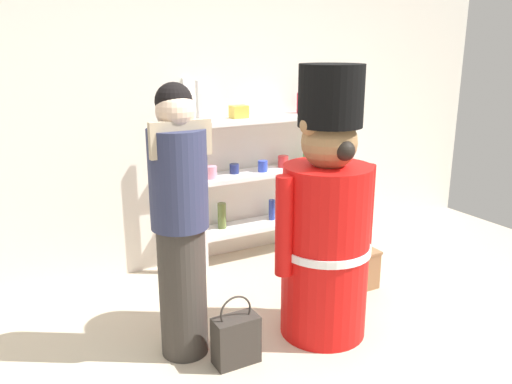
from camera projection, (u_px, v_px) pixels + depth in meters
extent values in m
cube|color=silver|center=(184.00, 112.00, 4.35)|extent=(6.40, 0.12, 2.60)
cube|color=white|center=(202.00, 182.00, 4.17)|extent=(0.05, 0.05, 1.58)
cube|color=white|center=(350.00, 162.00, 4.85)|extent=(0.05, 0.05, 1.58)
cube|color=white|center=(188.00, 174.00, 4.42)|extent=(0.05, 0.05, 1.58)
cube|color=white|center=(331.00, 156.00, 5.11)|extent=(0.05, 0.05, 1.58)
cube|color=white|center=(272.00, 222.00, 4.78)|extent=(1.48, 0.30, 0.04)
cube|color=white|center=(273.00, 171.00, 4.65)|extent=(1.48, 0.30, 0.04)
cube|color=white|center=(273.00, 118.00, 4.52)|extent=(1.48, 0.30, 0.04)
cylinder|color=pink|center=(211.00, 172.00, 4.31)|extent=(0.10, 0.10, 0.10)
cylinder|color=navy|center=(234.00, 169.00, 4.48)|extent=(0.08, 0.08, 0.08)
cylinder|color=blue|center=(263.00, 166.00, 4.54)|extent=(0.08, 0.08, 0.10)
cylinder|color=red|center=(283.00, 161.00, 4.71)|extent=(0.09, 0.09, 0.10)
cylinder|color=green|center=(307.00, 159.00, 4.81)|extent=(0.08, 0.08, 0.10)
cylinder|color=yellow|center=(332.00, 158.00, 4.89)|extent=(0.08, 0.08, 0.08)
cylinder|color=#596B33|center=(222.00, 216.00, 4.53)|extent=(0.07, 0.07, 0.22)
cylinder|color=navy|center=(272.00, 210.00, 4.76)|extent=(0.06, 0.06, 0.19)
cylinder|color=silver|center=(316.00, 202.00, 4.99)|extent=(0.08, 0.08, 0.18)
cube|color=gold|center=(239.00, 112.00, 4.34)|extent=(0.14, 0.11, 0.10)
cube|color=#B21E2D|center=(306.00, 103.00, 4.64)|extent=(0.13, 0.10, 0.18)
cylinder|color=red|center=(325.00, 252.00, 3.36)|extent=(0.56, 0.56, 1.13)
cylinder|color=white|center=(325.00, 248.00, 3.36)|extent=(0.58, 0.58, 0.05)
sphere|color=#967046|center=(329.00, 142.00, 3.17)|extent=(0.34, 0.34, 0.34)
sphere|color=#967046|center=(310.00, 125.00, 3.07)|extent=(0.12, 0.12, 0.12)
sphere|color=#967046|center=(349.00, 122.00, 3.20)|extent=(0.12, 0.12, 0.12)
cylinder|color=black|center=(331.00, 96.00, 3.09)|extent=(0.39, 0.39, 0.37)
cylinder|color=red|center=(284.00, 226.00, 3.16)|extent=(0.11, 0.11, 0.62)
cylinder|color=red|center=(365.00, 211.00, 3.45)|extent=(0.11, 0.11, 0.62)
sphere|color=black|center=(345.00, 151.00, 3.04)|extent=(0.12, 0.12, 0.12)
cylinder|color=#38332D|center=(183.00, 291.00, 3.17)|extent=(0.29, 0.29, 0.82)
cylinder|color=#2D3351|center=(178.00, 179.00, 2.98)|extent=(0.34, 0.34, 0.58)
sphere|color=beige|center=(175.00, 111.00, 2.88)|extent=(0.22, 0.22, 0.22)
cube|color=tan|center=(181.00, 139.00, 2.86)|extent=(0.35, 0.04, 0.20)
sphere|color=black|center=(174.00, 101.00, 2.88)|extent=(0.21, 0.21, 0.21)
cube|color=#332D28|center=(236.00, 340.00, 3.13)|extent=(0.27, 0.14, 0.30)
torus|color=#332D28|center=(236.00, 312.00, 3.08)|extent=(0.20, 0.01, 0.20)
cube|color=olive|center=(348.00, 270.00, 4.10)|extent=(0.41, 0.28, 0.29)
cube|color=olive|center=(349.00, 252.00, 4.06)|extent=(0.43, 0.30, 0.02)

